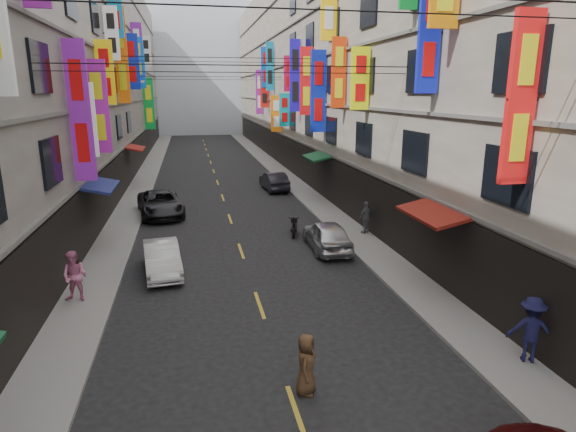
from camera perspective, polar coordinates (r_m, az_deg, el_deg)
name	(u,v)px	position (r m, az deg, el deg)	size (l,w,h in m)	color
sidewalk_left	(142,184)	(40.17, -16.94, 3.60)	(2.00, 90.00, 0.12)	slate
sidewalk_right	(289,179)	(40.80, 0.11, 4.39)	(2.00, 90.00, 0.12)	slate
building_row_left	(46,60)	(40.63, -26.73, 16.23)	(10.14, 90.00, 19.00)	gray
building_row_right	(360,63)	(41.86, 8.56, 17.45)	(10.14, 90.00, 19.00)	#B0A193
haze_block	(198,70)	(89.45, -10.64, 16.66)	(18.00, 8.00, 22.00)	silver
shop_signage	(217,63)	(32.76, -8.46, 17.48)	(14.00, 55.00, 11.63)	#1033C4
street_awnings	(209,181)	(23.73, -9.32, 4.10)	(13.99, 35.20, 0.41)	#144C2A
overhead_cables	(225,61)	(27.47, -7.46, 17.70)	(14.00, 38.04, 1.24)	black
lane_markings	(220,189)	(37.11, -8.07, 3.15)	(0.12, 80.20, 0.01)	gold
scooter_far_right	(294,226)	(24.94, 0.72, -1.24)	(0.68, 1.78, 1.14)	black
car_left_mid	(162,258)	(20.28, -14.71, -4.88)	(1.36, 3.90, 1.28)	silver
car_left_far	(160,204)	(29.78, -14.89, 1.43)	(2.41, 5.23, 1.45)	black
car_right_mid	(327,235)	(22.59, 4.64, -2.27)	(1.67, 4.14, 1.41)	silver
car_right_far	(274,181)	(36.34, -1.68, 4.14)	(1.45, 4.17, 1.37)	#232229
pedestrian_lfar	(75,276)	(18.30, -23.93, -6.55)	(0.87, 0.60, 1.80)	pink
pedestrian_rnear	(531,329)	(14.73, 26.86, -11.90)	(1.19, 0.61, 1.84)	#151437
pedestrian_rfar	(366,217)	(25.00, 9.25, -0.17)	(0.98, 0.56, 1.68)	slate
pedestrian_crossing	(306,364)	(12.24, 2.16, -17.14)	(0.76, 0.52, 1.56)	#4B321E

